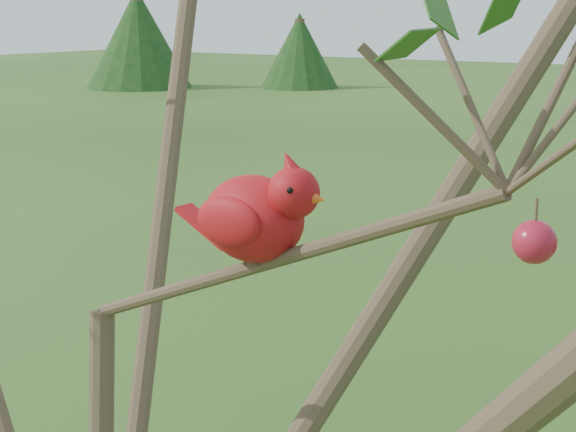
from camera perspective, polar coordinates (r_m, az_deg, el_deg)
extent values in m
sphere|color=#A9172B|center=(0.82, 15.64, -1.63)|extent=(0.04, 0.04, 0.04)
ellipsoid|color=red|center=(1.04, -2.23, -0.17)|extent=(0.13, 0.10, 0.10)
sphere|color=red|center=(1.00, 0.38, 1.51)|extent=(0.06, 0.06, 0.06)
cone|color=red|center=(1.00, 0.14, 3.23)|extent=(0.05, 0.03, 0.05)
cone|color=#D85914|center=(0.98, 1.80, 1.13)|extent=(0.03, 0.02, 0.02)
ellipsoid|color=black|center=(0.99, 1.32, 1.14)|extent=(0.02, 0.03, 0.03)
cube|color=red|center=(1.09, -5.33, -0.66)|extent=(0.08, 0.03, 0.05)
ellipsoid|color=red|center=(1.07, -1.13, 0.42)|extent=(0.09, 0.03, 0.06)
ellipsoid|color=red|center=(1.01, -3.85, -0.39)|extent=(0.09, 0.03, 0.06)
cylinder|color=#443124|center=(28.13, 0.75, 10.47)|extent=(0.32, 0.32, 2.14)
cone|color=#133612|center=(28.13, 0.75, 10.65)|extent=(2.50, 2.50, 2.32)
cylinder|color=#443124|center=(28.56, -9.66, 11.02)|extent=(0.42, 0.42, 2.83)
cone|color=#133612|center=(28.56, -9.67, 11.26)|extent=(3.30, 3.30, 3.07)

